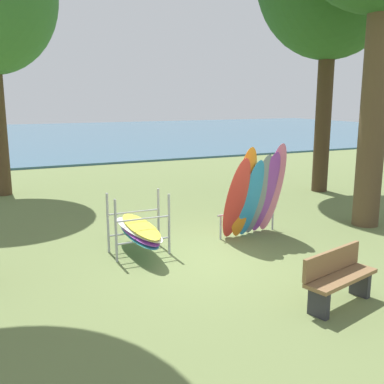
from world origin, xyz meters
name	(u,v)px	position (x,y,z in m)	size (l,w,h in m)	color
ground_plane	(212,258)	(0.00, 0.00, 0.00)	(80.00, 80.00, 0.00)	olive
lake_water	(35,136)	(0.00, 31.55, 0.05)	(80.00, 36.00, 0.10)	#38607A
leaning_board_pile	(255,195)	(1.49, 0.79, 0.99)	(1.66, 0.93, 2.16)	red
board_storage_rack	(139,230)	(-1.23, 0.87, 0.50)	(1.15, 2.13, 1.25)	#9EA0A5
park_bench	(338,277)	(0.79, -2.66, 0.45)	(1.46, 0.75, 0.85)	#2D2D33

